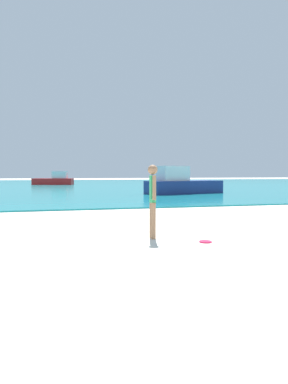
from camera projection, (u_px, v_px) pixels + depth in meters
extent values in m
cube|color=teal|center=(74.00, 184.00, 42.05)|extent=(160.00, 60.00, 0.06)
cylinder|color=#936B4C|center=(152.00, 220.00, 7.28)|extent=(0.10, 0.10, 0.76)
cylinder|color=#936B4C|center=(153.00, 221.00, 7.15)|extent=(0.10, 0.10, 0.76)
cube|color=#2DA35B|center=(153.00, 189.00, 7.17)|extent=(0.12, 0.18, 0.57)
sphere|color=#936B4C|center=(153.00, 170.00, 7.15)|extent=(0.21, 0.21, 0.21)
cylinder|color=#936B4C|center=(151.00, 187.00, 7.31)|extent=(0.08, 0.08, 0.50)
cylinder|color=#936B4C|center=(154.00, 188.00, 7.04)|extent=(0.08, 0.08, 0.50)
cylinder|color=#E51E4C|center=(205.00, 242.00, 6.82)|extent=(0.25, 0.25, 0.03)
cube|color=navy|center=(184.00, 187.00, 22.49)|extent=(5.48, 3.01, 0.84)
cube|color=silver|center=(173.00, 173.00, 21.97)|extent=(2.13, 1.63, 0.94)
cube|color=red|center=(53.00, 182.00, 40.25)|extent=(4.82, 2.75, 0.74)
cube|color=silver|center=(60.00, 175.00, 40.17)|extent=(1.88, 1.47, 0.83)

